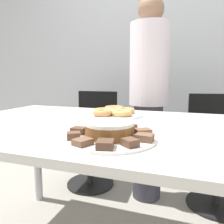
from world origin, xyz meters
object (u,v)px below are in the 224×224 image
at_px(office_chair_right, 216,154).
at_px(frosted_cake, 109,129).
at_px(person_standing, 149,96).
at_px(office_chair_left, 92,141).
at_px(plate_cake, 109,138).
at_px(napkin, 50,116).
at_px(plate_donuts, 114,114).

bearing_deg(office_chair_right, frosted_cake, -125.56).
bearing_deg(person_standing, office_chair_left, 169.76).
distance_m(plate_cake, frosted_cake, 0.03).
height_order(person_standing, frosted_cake, person_standing).
relative_size(office_chair_left, napkin, 4.92).
xyz_separation_m(office_chair_right, plate_cake, (-0.49, -1.12, 0.38)).
bearing_deg(person_standing, frosted_cake, -88.01).
bearing_deg(plate_cake, plate_donuts, 107.18).
bearing_deg(office_chair_left, frosted_cake, -64.54).
distance_m(plate_cake, napkin, 0.58).
relative_size(plate_donuts, napkin, 1.98).
relative_size(person_standing, napkin, 9.10).
relative_size(office_chair_left, frosted_cake, 4.94).
bearing_deg(plate_donuts, office_chair_right, 43.82).
bearing_deg(plate_donuts, plate_cake, -72.82).
bearing_deg(plate_cake, person_standing, 91.99).
bearing_deg(office_chair_right, plate_donuts, -148.00).
bearing_deg(plate_donuts, person_standing, 77.23).
bearing_deg(napkin, person_standing, 57.13).
height_order(office_chair_right, frosted_cake, office_chair_right).
bearing_deg(frosted_cake, napkin, 145.25).
distance_m(person_standing, frosted_cake, 1.02).
bearing_deg(plate_donuts, office_chair_left, 124.26).
xyz_separation_m(person_standing, frosted_cake, (0.04, -1.02, -0.04)).
bearing_deg(office_chair_right, napkin, -152.89).
bearing_deg(napkin, office_chair_left, 97.02).
bearing_deg(plate_cake, office_chair_left, 117.27).
relative_size(office_chair_left, plate_donuts, 2.49).
bearing_deg(office_chair_left, office_chair_right, -1.88).
bearing_deg(napkin, plate_cake, -34.75).
relative_size(plate_cake, frosted_cake, 1.90).
xyz_separation_m(plate_cake, frosted_cake, (0.00, 0.00, 0.03)).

